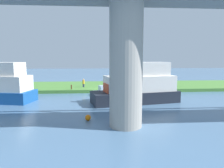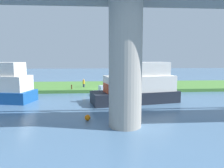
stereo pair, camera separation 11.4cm
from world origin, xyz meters
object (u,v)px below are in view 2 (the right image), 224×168
(person_on_bank, at_px, (84,83))
(marker_buoy, at_px, (88,118))
(mooring_post, at_px, (72,87))
(motorboat_white, at_px, (138,86))
(bridge_pylon, at_px, (125,65))
(riverboat_paddlewheel, at_px, (107,92))

(person_on_bank, distance_m, marker_buoy, 17.30)
(mooring_post, xyz_separation_m, motorboat_white, (-8.81, 7.95, 1.10))
(bridge_pylon, height_order, person_on_bank, bridge_pylon)
(bridge_pylon, xyz_separation_m, mooring_post, (6.08, -16.57, -3.86))
(mooring_post, relative_size, riverboat_paddlewheel, 0.16)
(person_on_bank, height_order, riverboat_paddlewheel, person_on_bank)
(person_on_bank, height_order, motorboat_white, motorboat_white)
(marker_buoy, bearing_deg, mooring_post, -78.20)
(motorboat_white, bearing_deg, mooring_post, -42.05)
(bridge_pylon, height_order, mooring_post, bridge_pylon)
(person_on_bank, xyz_separation_m, riverboat_paddlewheel, (-3.71, 5.04, -0.70))
(riverboat_paddlewheel, bearing_deg, bridge_pylon, 92.70)
(bridge_pylon, relative_size, motorboat_white, 0.87)
(mooring_post, distance_m, riverboat_paddlewheel, 6.09)
(mooring_post, height_order, riverboat_paddlewheel, riverboat_paddlewheel)
(motorboat_white, xyz_separation_m, marker_buoy, (5.70, 6.95, -1.70))
(bridge_pylon, relative_size, mooring_post, 13.39)
(mooring_post, bearing_deg, riverboat_paddlewheel, 153.34)
(bridge_pylon, xyz_separation_m, riverboat_paddlewheel, (0.65, -13.85, -4.21))
(mooring_post, relative_size, motorboat_white, 0.07)
(person_on_bank, distance_m, motorboat_white, 12.50)
(bridge_pylon, height_order, motorboat_white, bridge_pylon)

